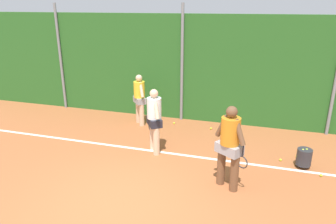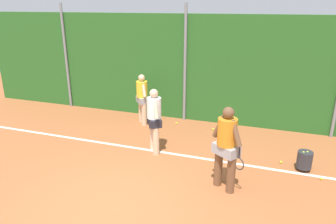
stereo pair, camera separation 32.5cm
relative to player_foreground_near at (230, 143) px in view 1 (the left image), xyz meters
name	(u,v)px [view 1 (the left image)]	position (x,y,z in m)	size (l,w,h in m)	color
ground_plane	(145,169)	(-2.04, 0.23, -1.06)	(25.11, 25.11, 0.00)	#A85B33
hedge_fence_backdrop	(183,68)	(-2.04, 4.07, 0.73)	(16.32, 0.25, 3.58)	#286023
fence_post_left	(60,58)	(-6.75, 3.89, 0.89)	(0.10, 0.10, 3.91)	gray
fence_post_center	(182,64)	(-2.04, 3.89, 0.89)	(0.10, 0.10, 3.91)	gray
court_baseline_paint	(157,151)	(-2.04, 1.21, -1.06)	(11.93, 0.10, 0.01)	white
player_foreground_near	(230,143)	(0.00, 0.00, 0.00)	(0.77, 0.58, 1.90)	brown
player_midcourt	(154,118)	(-2.11, 1.20, -0.06)	(0.58, 0.67, 1.79)	beige
player_backcourt_far	(139,97)	(-3.27, 3.06, -0.11)	(0.55, 0.57, 1.70)	beige
ball_hopper	(304,157)	(1.72, 1.42, -0.77)	(0.36, 0.36, 0.51)	#2D2D33
tennis_ball_1	(321,175)	(2.10, 1.07, -1.03)	(0.07, 0.07, 0.07)	#CCDB33
tennis_ball_2	(174,123)	(-2.16, 3.36, -1.03)	(0.07, 0.07, 0.07)	#CCDB33
tennis_ball_3	(211,128)	(-0.88, 3.25, -1.03)	(0.07, 0.07, 0.07)	#CCDB33
tennis_ball_4	(280,160)	(1.21, 1.61, -1.03)	(0.07, 0.07, 0.07)	#CCDB33
tennis_ball_5	(297,156)	(1.64, 1.94, -1.03)	(0.07, 0.07, 0.07)	#CCDB33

